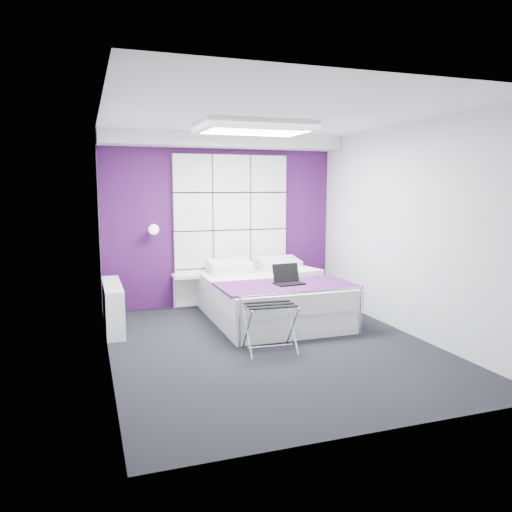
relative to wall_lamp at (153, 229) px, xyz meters
The scene contains 15 objects.
floor 2.61m from the wall_lamp, 62.99° to the right, with size 4.40×4.40×0.00m, color black.
ceiling 2.69m from the wall_lamp, 62.99° to the right, with size 4.40×4.40×0.00m, color white.
wall_back 1.06m from the wall_lamp, ahead, with size 3.60×3.60×0.00m, color silver.
wall_left 2.19m from the wall_lamp, 110.01° to the right, with size 4.40×4.40×0.00m, color silver.
wall_right 3.52m from the wall_lamp, 35.86° to the right, with size 4.40×4.40×0.00m, color silver.
accent_wall 1.06m from the wall_lamp, ahead, with size 3.58×0.02×2.58m, color #3E114A.
soffit 1.66m from the wall_lamp, ahead, with size 3.58×0.50×0.20m, color white.
headboard 1.20m from the wall_lamp, ahead, with size 1.80×0.08×2.30m, color silver, non-canonical shape.
skylight 2.24m from the wall_lamp, 54.28° to the right, with size 1.36×0.86×0.12m, color white, non-canonical shape.
wall_lamp is the anchor object (origin of this frame).
radiator 1.35m from the wall_lamp, 130.10° to the right, with size 0.22×1.20×0.60m, color white.
bed 1.98m from the wall_lamp, 33.20° to the right, with size 1.73×2.09×0.73m.
nightstand 0.85m from the wall_lamp, ahead, with size 0.42×0.33×0.05m, color white.
luggage_rack 2.63m from the wall_lamp, 66.79° to the right, with size 0.55×0.40×0.54m.
laptop 2.17m from the wall_lamp, 43.96° to the right, with size 0.36×0.26×0.26m.
Camera 1 is at (-1.98, -5.24, 1.82)m, focal length 35.00 mm.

